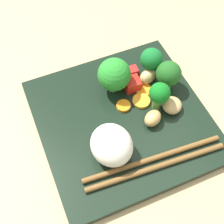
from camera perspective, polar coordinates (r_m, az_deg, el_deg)
The scene contains 16 objects.
ground_plane at distance 57.28cm, azimuth 1.82°, elevation -2.29°, with size 110.00×110.00×2.00cm, color tan.
square_plate at distance 55.80cm, azimuth 1.87°, elevation -1.38°, with size 28.51×28.51×1.46cm, color black.
rice_mound at distance 49.28cm, azimuth -0.08°, elevation -5.89°, with size 7.18×6.44×5.78cm, color white.
broccoli_floret_0 at distance 57.37cm, azimuth 10.04°, elevation 6.67°, with size 4.53×4.53×5.72cm.
broccoli_floret_1 at distance 53.94cm, azimuth 8.35°, elevation 3.34°, with size 3.60×3.60×5.91cm.
broccoli_floret_2 at distance 58.90cm, azimuth 7.03°, elevation 9.26°, with size 4.11×4.11×5.70cm.
broccoli_floret_3 at distance 55.66cm, azimuth 0.39°, elevation 6.64°, with size 5.83×5.83×6.92cm.
carrot_slice_0 at distance 58.51cm, azimuth 5.67°, elevation 3.94°, with size 2.89×2.89×0.47cm, color orange.
carrot_slice_1 at distance 56.17cm, azimuth 2.05°, elevation 1.10°, with size 2.51×2.51×0.56cm, color orange.
carrot_slice_2 at distance 56.98cm, azimuth 5.23°, elevation 1.99°, with size 3.13×3.13×0.55cm, color orange.
pepper_chunk_0 at distance 57.98cm, azimuth 3.60°, elevation 4.95°, with size 2.60×2.72×2.28cm, color red.
pepper_chunk_1 at distance 60.61cm, azimuth 3.49°, elevation 7.28°, with size 2.33×1.79×1.23cm, color red.
chicken_piece_0 at distance 54.06cm, azimuth 7.27°, elevation -1.11°, with size 3.35×2.50×2.45cm, color tan.
chicken_piece_1 at distance 59.12cm, azimuth 6.35°, elevation 6.30°, with size 3.41×2.39×2.62cm, color tan.
chicken_piece_2 at distance 56.30cm, azimuth 10.64°, elevation 1.18°, with size 3.63×3.35×2.00cm, color tan.
chopstick_pair at distance 51.12cm, azimuth 7.55°, elevation -8.98°, with size 23.19×2.83×0.87cm.
Camera 1 is at (11.77, 26.81, 48.23)cm, focal length 51.35 mm.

